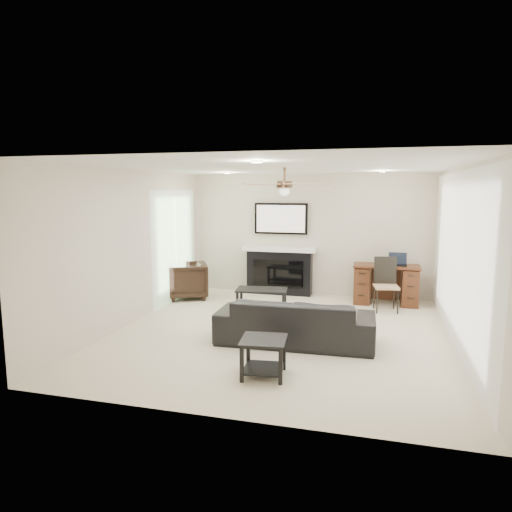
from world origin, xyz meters
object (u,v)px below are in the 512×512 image
object	(u,v)px
armchair	(187,280)
desk	(386,285)
fireplace_unit	(280,249)
sofa	(295,321)
coffee_table	(262,300)

from	to	relation	value
armchair	desk	xyz separation A→B (m)	(3.87, 0.53, 0.02)
armchair	fireplace_unit	xyz separation A→B (m)	(1.73, 0.85, 0.59)
sofa	desk	distance (m)	2.97
sofa	desk	xyz separation A→B (m)	(1.27, 2.68, 0.06)
armchair	desk	bearing A→B (deg)	71.29
sofa	coffee_table	size ratio (longest dim) A/B	2.46
sofa	fireplace_unit	distance (m)	3.19
coffee_table	armchair	bearing A→B (deg)	154.92
coffee_table	desk	bearing A→B (deg)	19.28
desk	fireplace_unit	bearing A→B (deg)	171.61
sofa	coffee_table	world-z (taller)	sofa
coffee_table	sofa	bearing A→B (deg)	-67.79
desk	armchair	bearing A→B (deg)	-172.20
sofa	armchair	world-z (taller)	armchair
armchair	coffee_table	size ratio (longest dim) A/B	0.88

